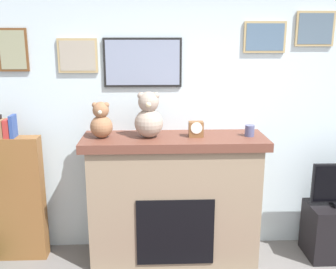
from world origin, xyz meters
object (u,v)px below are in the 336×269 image
(fireplace, at_px, (174,198))
(teddy_bear_grey, at_px, (101,122))
(mantel_clock, at_px, (196,129))
(teddy_bear_brown, at_px, (149,117))
(bookshelf, at_px, (17,195))
(candle_jar, at_px, (250,131))

(fireplace, distance_m, teddy_bear_grey, 1.00)
(mantel_clock, relative_size, teddy_bear_brown, 0.35)
(fireplace, xyz_separation_m, bookshelf, (-1.49, 0.06, 0.03))
(bookshelf, relative_size, mantel_clock, 9.85)
(teddy_bear_brown, bearing_deg, teddy_bear_grey, 179.98)
(teddy_bear_grey, distance_m, teddy_bear_brown, 0.43)
(bookshelf, bearing_deg, candle_jar, -1.97)
(fireplace, xyz_separation_m, mantel_clock, (0.20, -0.02, 0.68))
(bookshelf, xyz_separation_m, teddy_bear_grey, (0.84, -0.08, 0.73))
(bookshelf, bearing_deg, teddy_bear_grey, -5.15)
(fireplace, height_order, candle_jar, candle_jar)
(candle_jar, relative_size, teddy_bear_brown, 0.25)
(candle_jar, height_order, mantel_clock, mantel_clock)
(candle_jar, height_order, teddy_bear_grey, teddy_bear_grey)
(teddy_bear_grey, relative_size, teddy_bear_brown, 0.79)
(teddy_bear_grey, bearing_deg, teddy_bear_brown, -0.02)
(fireplace, height_order, teddy_bear_grey, teddy_bear_grey)
(bookshelf, height_order, candle_jar, bookshelf)
(teddy_bear_brown, bearing_deg, candle_jar, 0.03)
(bookshelf, height_order, mantel_clock, bookshelf)
(bookshelf, distance_m, teddy_bear_brown, 1.48)
(mantel_clock, xyz_separation_m, teddy_bear_brown, (-0.43, 0.00, 0.12))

